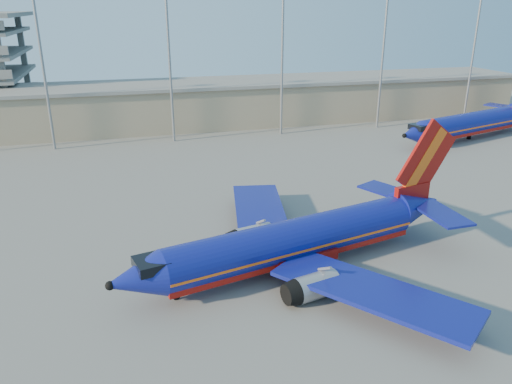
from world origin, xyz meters
TOP-DOWN VIEW (x-y plane):
  - ground at (0.00, 0.00)m, footprint 220.00×220.00m
  - terminal_building at (10.00, 58.00)m, footprint 122.00×16.00m
  - light_mast_row at (5.00, 46.00)m, footprint 101.60×1.60m
  - aircraft_main at (1.00, -2.66)m, footprint 35.71×33.96m
  - aircraft_second at (47.53, 33.50)m, footprint 36.45×18.34m

SIDE VIEW (x-z plane):
  - ground at x=0.00m, z-range 0.00..0.00m
  - aircraft_main at x=1.00m, z-range -3.51..8.75m
  - aircraft_second at x=47.53m, z-range -3.43..9.24m
  - terminal_building at x=10.00m, z-range 0.07..8.57m
  - light_mast_row at x=5.00m, z-range 3.23..31.88m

